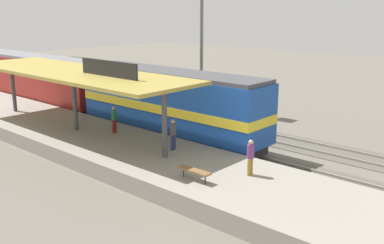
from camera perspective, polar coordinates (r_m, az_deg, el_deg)
ground_plane at (r=33.21m, az=-5.23°, el=-0.23°), size 120.00×120.00×0.00m
track_near at (r=31.92m, az=-7.84°, el=-0.86°), size 3.20×110.00×0.16m
track_far at (r=34.97m, az=-2.13°, el=0.63°), size 3.20×110.00×0.16m
platform at (r=29.15m, az=-14.72°, el=-1.84°), size 6.00×44.00×0.90m
station_canopy at (r=28.23m, az=-15.14°, el=6.11°), size 5.20×18.00×4.70m
platform_bench at (r=19.83m, az=0.28°, el=-6.38°), size 0.44×1.70×0.50m
locomotive at (r=28.62m, az=-2.97°, el=2.38°), size 2.93×14.43×4.44m
passenger_carriage_single at (r=43.03m, az=-20.43°, el=5.45°), size 2.90×20.00×4.24m
freight_car at (r=41.66m, az=-11.77°, el=5.30°), size 2.80×12.00×3.54m
light_mast at (r=36.37m, az=1.27°, el=14.48°), size 1.10×1.10×11.70m
person_waiting at (r=20.44m, az=7.61°, el=-4.34°), size 0.34×0.34×1.71m
person_walking at (r=23.88m, az=-2.50°, el=-1.45°), size 0.34×0.34×1.71m
person_boarding at (r=27.56m, az=-10.12°, el=0.51°), size 0.34×0.34×1.71m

